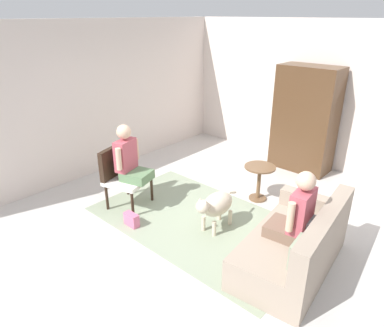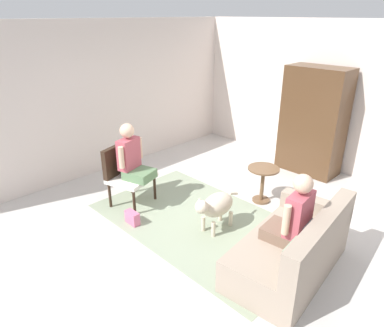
{
  "view_description": "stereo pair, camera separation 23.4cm",
  "coord_description": "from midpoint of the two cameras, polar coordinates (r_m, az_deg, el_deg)",
  "views": [
    {
      "loc": [
        2.63,
        -3.32,
        2.79
      ],
      "look_at": [
        -0.16,
        -0.24,
        0.99
      ],
      "focal_mm": 32.56,
      "sensor_mm": 36.0,
      "label": 1
    },
    {
      "loc": [
        2.8,
        -3.16,
        2.79
      ],
      "look_at": [
        -0.16,
        -0.24,
        0.99
      ],
      "focal_mm": 32.56,
      "sensor_mm": 36.0,
      "label": 2
    }
  ],
  "objects": [
    {
      "name": "person_on_armchair",
      "position": [
        5.28,
        -8.54,
        1.08
      ],
      "size": [
        0.56,
        0.52,
        0.84
      ],
      "color": "#5A7C55"
    },
    {
      "name": "handbag",
      "position": [
        5.09,
        -8.44,
        -8.81
      ],
      "size": [
        0.23,
        0.11,
        0.19
      ],
      "primitive_type": "cube",
      "color": "#D8668C",
      "rests_on": "ground"
    },
    {
      "name": "dog",
      "position": [
        4.79,
        5.36,
        -6.88
      ],
      "size": [
        0.32,
        0.84,
        0.6
      ],
      "color": "beige",
      "rests_on": "ground"
    },
    {
      "name": "area_rug",
      "position": [
        5.13,
        2.94,
        -9.52
      ],
      "size": [
        3.16,
        1.88,
        0.01
      ],
      "primitive_type": "cube",
      "color": "gray",
      "rests_on": "ground"
    },
    {
      "name": "armoire_cabinet",
      "position": [
        6.79,
        20.2,
        6.49
      ],
      "size": [
        1.09,
        0.56,
        1.95
      ],
      "primitive_type": "cube",
      "color": "#4C331E",
      "rests_on": "ground"
    },
    {
      "name": "person_on_couch",
      "position": [
        4.05,
        17.93,
        -8.18
      ],
      "size": [
        0.49,
        0.54,
        0.85
      ],
      "color": "brown"
    },
    {
      "name": "left_wall",
      "position": [
        6.74,
        -12.0,
        10.66
      ],
      "size": [
        0.12,
        6.72,
        2.71
      ],
      "primitive_type": "cube",
      "color": "silver",
      "rests_on": "ground"
    },
    {
      "name": "back_wall",
      "position": [
        7.06,
        22.11,
        10.05
      ],
      "size": [
        6.14,
        0.12,
        2.71
      ],
      "primitive_type": "cube",
      "color": "silver",
      "rests_on": "ground"
    },
    {
      "name": "round_end_table",
      "position": [
        5.61,
        12.69,
        -2.54
      ],
      "size": [
        0.49,
        0.49,
        0.58
      ],
      "color": "brown",
      "rests_on": "ground"
    },
    {
      "name": "couch",
      "position": [
        4.3,
        17.91,
        -13.3
      ],
      "size": [
        1.03,
        1.72,
        0.84
      ],
      "color": "gray",
      "rests_on": "ground"
    },
    {
      "name": "ground_plane",
      "position": [
        5.07,
        4.59,
        -10.05
      ],
      "size": [
        7.34,
        7.34,
        0.0
      ],
      "primitive_type": "plane",
      "color": "beige"
    },
    {
      "name": "armchair",
      "position": [
        5.47,
        -9.71,
        -1.04
      ],
      "size": [
        0.73,
        0.77,
        0.94
      ],
      "color": "black",
      "rests_on": "ground"
    }
  ]
}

